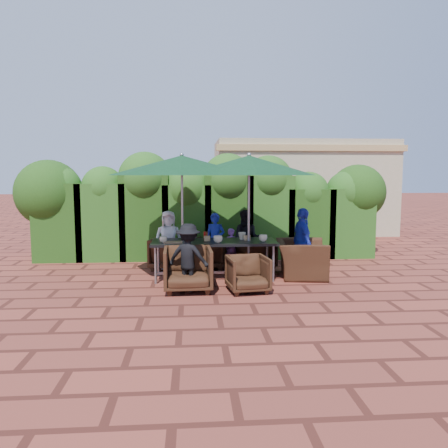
{
  "coord_description": "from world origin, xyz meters",
  "views": [
    {
      "loc": [
        -0.38,
        -8.36,
        2.03
      ],
      "look_at": [
        0.27,
        0.4,
        1.05
      ],
      "focal_mm": 35.0,
      "sensor_mm": 36.0,
      "label": 1
    }
  ],
  "objects": [
    {
      "name": "chair_end_right",
      "position": [
        1.8,
        0.12,
        0.48
      ],
      "size": [
        0.88,
        1.2,
        0.97
      ],
      "primitive_type": "imported",
      "rotation": [
        0.0,
        0.0,
        1.42
      ],
      "color": "black",
      "rests_on": "ground"
    },
    {
      "name": "ground",
      "position": [
        0.0,
        0.0,
        0.0
      ],
      "size": [
        80.0,
        80.0,
        0.0
      ],
      "primitive_type": "plane",
      "color": "brown",
      "rests_on": "ground"
    },
    {
      "name": "sauce_bottle",
      "position": [
        -0.09,
        0.16,
        0.83
      ],
      "size": [
        0.04,
        0.04,
        0.17
      ],
      "primitive_type": "cylinder",
      "color": "#4C230C",
      "rests_on": "dining_table"
    },
    {
      "name": "child_right",
      "position": [
        0.49,
        1.05,
        0.44
      ],
      "size": [
        0.38,
        0.34,
        0.87
      ],
      "primitive_type": "imported",
      "rotation": [
        0.0,
        0.0,
        0.32
      ],
      "color": "#9B53B5",
      "rests_on": "ground"
    },
    {
      "name": "building",
      "position": [
        3.5,
        6.99,
        1.61
      ],
      "size": [
        6.2,
        3.08,
        3.2
      ],
      "color": "#C0AD8F",
      "rests_on": "ground"
    },
    {
      "name": "chair_far_mid",
      "position": [
        0.02,
        1.07,
        0.36
      ],
      "size": [
        0.86,
        0.83,
        0.73
      ],
      "primitive_type": "imported",
      "rotation": [
        0.0,
        0.0,
        2.87
      ],
      "color": "black",
      "rests_on": "ground"
    },
    {
      "name": "cup_e",
      "position": [
        1.0,
        -0.05,
        0.82
      ],
      "size": [
        0.17,
        0.17,
        0.13
      ],
      "primitive_type": "imported",
      "color": "beige",
      "rests_on": "dining_table"
    },
    {
      "name": "adult_end_right",
      "position": [
        1.81,
        0.08,
        0.69
      ],
      "size": [
        0.49,
        0.85,
        1.39
      ],
      "primitive_type": "imported",
      "rotation": [
        0.0,
        0.0,
        1.68
      ],
      "color": "#1E2CA6",
      "rests_on": "ground"
    },
    {
      "name": "dining_table",
      "position": [
        0.05,
        0.08,
        0.68
      ],
      "size": [
        2.43,
        0.9,
        0.75
      ],
      "color": "black",
      "rests_on": "ground"
    },
    {
      "name": "adult_far_right",
      "position": [
        0.81,
        0.98,
        0.64
      ],
      "size": [
        0.71,
        0.56,
        1.28
      ],
      "primitive_type": "imported",
      "rotation": [
        0.0,
        0.0,
        -0.35
      ],
      "color": "black",
      "rests_on": "ground"
    },
    {
      "name": "ketchup_bottle",
      "position": [
        -0.13,
        0.19,
        0.83
      ],
      "size": [
        0.04,
        0.04,
        0.17
      ],
      "primitive_type": "cylinder",
      "color": "#B20C0A",
      "rests_on": "dining_table"
    },
    {
      "name": "adult_far_mid",
      "position": [
        0.12,
        1.09,
        0.61
      ],
      "size": [
        0.53,
        0.48,
        1.21
      ],
      "primitive_type": "imported",
      "rotation": [
        0.0,
        0.0,
        -0.33
      ],
      "color": "#1E2CA6",
      "rests_on": "ground"
    },
    {
      "name": "chair_near_left",
      "position": [
        -0.46,
        -0.81,
        0.43
      ],
      "size": [
        0.86,
        0.81,
        0.86
      ],
      "primitive_type": "imported",
      "rotation": [
        0.0,
        0.0,
        0.03
      ],
      "color": "black",
      "rests_on": "ground"
    },
    {
      "name": "chair_far_left",
      "position": [
        -0.86,
        1.01,
        0.38
      ],
      "size": [
        0.91,
        0.88,
        0.77
      ],
      "primitive_type": "imported",
      "rotation": [
        0.0,
        0.0,
        2.85
      ],
      "color": "black",
      "rests_on": "ground"
    },
    {
      "name": "chair_near_right",
      "position": [
        0.59,
        -0.95,
        0.35
      ],
      "size": [
        0.76,
        0.73,
        0.7
      ],
      "primitive_type": "imported",
      "rotation": [
        0.0,
        0.0,
        0.14
      ],
      "color": "black",
      "rests_on": "ground"
    },
    {
      "name": "serving_tray",
      "position": [
        -0.74,
        -0.09,
        0.76
      ],
      "size": [
        0.35,
        0.25,
        0.02
      ],
      "primitive_type": "cube",
      "color": "#976B49",
      "rests_on": "dining_table"
    },
    {
      "name": "chair_far_right",
      "position": [
        0.99,
        0.92,
        0.36
      ],
      "size": [
        0.9,
        0.88,
        0.73
      ],
      "primitive_type": "imported",
      "rotation": [
        0.0,
        0.0,
        3.54
      ],
      "color": "black",
      "rests_on": "ground"
    },
    {
      "name": "number_block_right",
      "position": [
        0.71,
        0.11,
        0.8
      ],
      "size": [
        0.12,
        0.06,
        0.1
      ],
      "primitive_type": "cube",
      "color": "#D8B36F",
      "rests_on": "dining_table"
    },
    {
      "name": "child_left",
      "position": [
        -0.41,
        1.14,
        0.45
      ],
      "size": [
        0.38,
        0.34,
        0.9
      ],
      "primitive_type": "imported",
      "rotation": [
        0.0,
        0.0,
        -0.25
      ],
      "color": "#C2447B",
      "rests_on": "ground"
    },
    {
      "name": "adult_far_left",
      "position": [
        -0.9,
        1.13,
        0.63
      ],
      "size": [
        0.66,
        0.44,
        1.26
      ],
      "primitive_type": "imported",
      "rotation": [
        0.0,
        0.0,
        0.12
      ],
      "color": "white",
      "rests_on": "ground"
    },
    {
      "name": "pedestrian_a",
      "position": [
        1.81,
        4.18,
        0.77
      ],
      "size": [
        1.38,
        1.37,
        1.54
      ],
      "primitive_type": "imported",
      "rotation": [
        0.0,
        0.0,
        2.37
      ],
      "color": "#24873B",
      "rests_on": "ground"
    },
    {
      "name": "cup_d",
      "position": [
        0.62,
        0.23,
        0.82
      ],
      "size": [
        0.15,
        0.15,
        0.15
      ],
      "primitive_type": "imported",
      "color": "beige",
      "rests_on": "dining_table"
    },
    {
      "name": "cup_c",
      "position": [
        0.11,
        -0.16,
        0.82
      ],
      "size": [
        0.17,
        0.17,
        0.14
      ],
      "primitive_type": "imported",
      "color": "beige",
      "rests_on": "dining_table"
    },
    {
      "name": "pedestrian_c",
      "position": [
        3.1,
        4.35,
        0.8
      ],
      "size": [
        1.02,
        1.08,
        1.6
      ],
      "primitive_type": "imported",
      "rotation": [
        0.0,
        0.0,
        2.27
      ],
      "color": "#93939B",
      "rests_on": "ground"
    },
    {
      "name": "hedge_wall",
      "position": [
        -0.16,
        2.32,
        1.36
      ],
      "size": [
        9.1,
        1.6,
        2.59
      ],
      "color": "#1B380F",
      "rests_on": "ground"
    },
    {
      "name": "number_block_left",
      "position": [
        -0.09,
        0.07,
        0.8
      ],
      "size": [
        0.12,
        0.06,
        0.1
      ],
      "primitive_type": "cube",
      "color": "#D8B36F",
      "rests_on": "dining_table"
    },
    {
      "name": "adult_near_left",
      "position": [
        -0.45,
        -0.79,
        0.6
      ],
      "size": [
        0.84,
        0.59,
        1.19
      ],
      "primitive_type": "imported",
      "rotation": [
        0.0,
        0.0,
        2.8
      ],
      "color": "black",
      "rests_on": "ground"
    },
    {
      "name": "cup_b",
      "position": [
        -0.51,
        0.22,
        0.81
      ],
      "size": [
        0.14,
        0.14,
        0.13
      ],
      "primitive_type": "imported",
      "color": "beige",
      "rests_on": "dining_table"
    },
    {
      "name": "pedestrian_b",
      "position": [
        2.37,
        4.29,
        0.9
      ],
      "size": [
        0.97,
        0.73,
        1.8
      ],
      "primitive_type": "imported",
      "rotation": [
        0.0,
        0.0,
        2.88
      ],
      "color": "#C2447B",
      "rests_on": "ground"
    },
    {
      "name": "cup_a",
      "position": [
        -0.93,
        -0.05,
        0.81
      ],
      "size": [
        0.15,
        0.15,
        0.12
      ],
      "primitive_type": "imported",
      "color": "beige",
      "rests_on": "dining_table"
    },
    {
      "name": "umbrella_right",
      "position": [
        0.73,
        0.06,
        2.21
      ],
      "size": [
        2.64,
        2.64,
        2.46
      ],
      "color": "gray",
      "rests_on": "ground"
    },
    {
      "name": "umbrella_left",
      "position": [
        -0.57,
        0.14,
        2.21
      ],
      "size": [
        2.82,
        2.82,
        2.46
      ],
      "color": "gray",
      "rests_on": "ground"
    }
  ]
}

